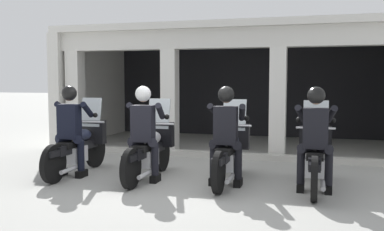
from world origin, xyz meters
name	(u,v)px	position (x,y,z in m)	size (l,w,h in m)	color
ground_plane	(223,153)	(0.00, 3.00, 0.00)	(80.00, 80.00, 0.00)	#999993
station_building	(238,73)	(-0.01, 4.92, 1.88)	(8.58, 4.09, 2.99)	black
kerb_strip	(217,155)	(-0.01, 2.42, 0.06)	(8.08, 0.24, 0.12)	#B7B5AD
motorcycle_far_left	(80,146)	(-2.04, 0.19, 0.50)	(0.62, 2.04, 1.35)	black
police_officer_far_left	(70,123)	(-2.04, -0.09, 0.94)	(0.63, 0.61, 1.58)	black
motorcycle_center_left	(150,149)	(-0.68, 0.20, 0.50)	(0.62, 2.04, 1.35)	black
police_officer_center_left	(144,125)	(-0.68, -0.08, 0.94)	(0.63, 0.61, 1.58)	black
motorcycle_center_right	(229,152)	(0.68, 0.30, 0.50)	(0.62, 2.04, 1.35)	black
police_officer_center_right	(226,127)	(0.68, 0.01, 0.94)	(0.63, 0.61, 1.58)	black
motorcycle_far_right	(315,156)	(2.04, 0.25, 0.50)	(0.62, 2.04, 1.35)	black
police_officer_far_right	(315,130)	(2.04, -0.03, 0.94)	(0.63, 0.61, 1.58)	black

